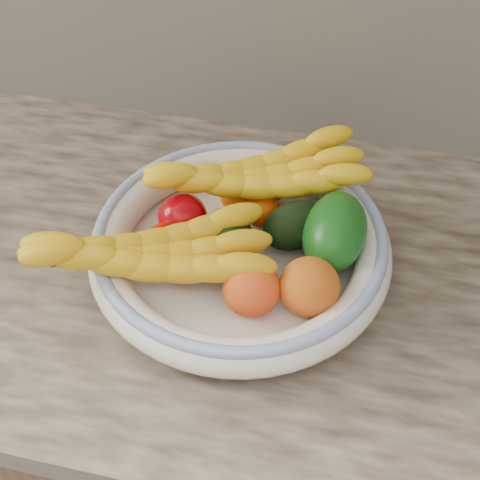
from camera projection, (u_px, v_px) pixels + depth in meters
name	position (u px, v px, depth m)	size (l,w,h in m)	color
kitchen_counter	(243.00, 417.00, 1.23)	(2.44, 0.66, 1.40)	brown
fruit_bowl	(240.00, 246.00, 0.86)	(0.39, 0.39, 0.08)	white
clementine_back_left	(236.00, 195.00, 0.92)	(0.05, 0.05, 0.04)	orange
clementine_back_right	(270.00, 186.00, 0.93)	(0.05, 0.05, 0.04)	#DB4804
clementine_back_mid	(261.00, 209.00, 0.90)	(0.05, 0.05, 0.05)	#F14E05
tomato_left	(183.00, 217.00, 0.88)	(0.07, 0.07, 0.06)	#A30109
tomato_near_left	(171.00, 249.00, 0.84)	(0.08, 0.08, 0.07)	#A20800
avocado_center	(229.00, 238.00, 0.85)	(0.06, 0.09, 0.06)	black
avocado_right	(295.00, 226.00, 0.87)	(0.06, 0.09, 0.06)	black
green_mango	(335.00, 232.00, 0.84)	(0.08, 0.12, 0.09)	#0E4B10
peach_front	(252.00, 288.00, 0.79)	(0.07, 0.07, 0.07)	orange
peach_right	(309.00, 287.00, 0.79)	(0.07, 0.07, 0.07)	orange
banana_bunch_back	(255.00, 180.00, 0.89)	(0.31, 0.11, 0.09)	yellow
banana_bunch_front	(150.00, 258.00, 0.80)	(0.31, 0.12, 0.09)	gold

